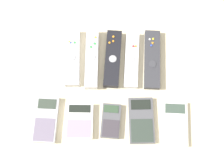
% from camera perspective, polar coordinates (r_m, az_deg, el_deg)
% --- Properties ---
extents(ground_plane, '(3.00, 3.00, 0.00)m').
position_cam_1_polar(ground_plane, '(1.06, -0.05, -1.93)').
color(ground_plane, beige).
extents(remote_0, '(0.06, 0.21, 0.03)m').
position_cam_1_polar(remote_0, '(1.10, -7.20, 4.84)').
color(remote_0, silver).
rests_on(remote_0, ground_plane).
extents(remote_1, '(0.05, 0.22, 0.03)m').
position_cam_1_polar(remote_1, '(1.09, -3.70, 4.65)').
color(remote_1, silver).
rests_on(remote_1, ground_plane).
extents(remote_2, '(0.06, 0.21, 0.03)m').
position_cam_1_polar(remote_2, '(1.09, -0.07, 4.66)').
color(remote_2, black).
rests_on(remote_2, ground_plane).
extents(remote_3, '(0.05, 0.21, 0.02)m').
position_cam_1_polar(remote_3, '(1.10, 3.62, 4.46)').
color(remote_3, silver).
rests_on(remote_3, ground_plane).
extents(remote_4, '(0.06, 0.22, 0.02)m').
position_cam_1_polar(remote_4, '(1.10, 7.34, 4.49)').
color(remote_4, '#333338').
rests_on(remote_4, ground_plane).
extents(calculator_0, '(0.08, 0.15, 0.02)m').
position_cam_1_polar(calculator_0, '(1.06, -12.00, -6.38)').
color(calculator_0, '#B2B2B7').
rests_on(calculator_0, ground_plane).
extents(calculator_1, '(0.09, 0.12, 0.02)m').
position_cam_1_polar(calculator_1, '(1.04, -5.97, -6.75)').
color(calculator_1, silver).
rests_on(calculator_1, ground_plane).
extents(calculator_2, '(0.07, 0.12, 0.02)m').
position_cam_1_polar(calculator_2, '(1.03, -0.18, -6.75)').
color(calculator_2, '#4C4C51').
rests_on(calculator_2, ground_plane).
extents(calculator_3, '(0.09, 0.16, 0.02)m').
position_cam_1_polar(calculator_3, '(1.04, 5.39, -6.63)').
color(calculator_3, '#4C4C51').
rests_on(calculator_3, ground_plane).
extents(calculator_4, '(0.09, 0.15, 0.01)m').
position_cam_1_polar(calculator_4, '(1.05, 11.43, -7.12)').
color(calculator_4, silver).
rests_on(calculator_4, ground_plane).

